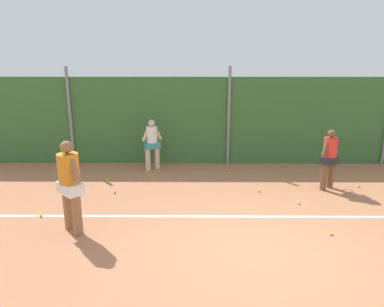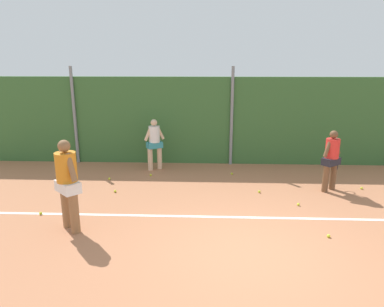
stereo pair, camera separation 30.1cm
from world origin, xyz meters
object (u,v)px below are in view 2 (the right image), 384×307
at_px(tennis_ball_6, 329,236).
at_px(tennis_ball_7, 109,179).
at_px(player_midcourt, 332,158).
at_px(tennis_ball_3, 298,204).
at_px(tennis_ball_1, 259,192).
at_px(tennis_ball_10, 232,174).
at_px(tennis_ball_9, 151,175).
at_px(player_backcourt_far, 154,142).
at_px(tennis_ball_0, 362,188).
at_px(tennis_ball_11, 41,213).
at_px(tennis_ball_5, 115,191).
at_px(player_foreground_near, 67,181).

height_order(tennis_ball_6, tennis_ball_7, same).
distance_m(player_midcourt, tennis_ball_3, 1.73).
bearing_deg(tennis_ball_1, tennis_ball_6, -66.73).
distance_m(tennis_ball_1, tennis_ball_10, 1.59).
relative_size(tennis_ball_7, tennis_ball_10, 1.00).
xyz_separation_m(tennis_ball_3, tennis_ball_9, (-3.86, 2.04, 0.00)).
xyz_separation_m(player_midcourt, tennis_ball_6, (-0.86, -2.60, -0.87)).
xyz_separation_m(player_backcourt_far, tennis_ball_1, (3.01, -1.92, -0.87)).
distance_m(tennis_ball_6, tennis_ball_9, 5.40).
bearing_deg(tennis_ball_9, player_midcourt, -11.23).
xyz_separation_m(player_midcourt, tennis_ball_0, (0.92, 0.12, -0.87)).
xyz_separation_m(player_midcourt, tennis_ball_9, (-4.91, 0.97, -0.87)).
xyz_separation_m(tennis_ball_3, tennis_ball_10, (-1.42, 2.27, 0.00)).
bearing_deg(tennis_ball_6, player_backcourt_far, 133.33).
relative_size(tennis_ball_1, tennis_ball_11, 1.00).
xyz_separation_m(tennis_ball_1, tennis_ball_7, (-4.19, 0.85, 0.00)).
distance_m(tennis_ball_7, tennis_ball_9, 1.21).
distance_m(tennis_ball_5, tennis_ball_7, 1.07).
bearing_deg(tennis_ball_3, tennis_ball_9, 152.09).
height_order(tennis_ball_10, tennis_ball_11, same).
relative_size(player_backcourt_far, tennis_ball_6, 24.28).
bearing_deg(tennis_ball_9, tennis_ball_3, -27.91).
height_order(tennis_ball_6, tennis_ball_11, same).
bearing_deg(player_midcourt, tennis_ball_3, -171.29).
height_order(player_backcourt_far, tennis_ball_0, player_backcourt_far).
height_order(tennis_ball_7, tennis_ball_11, same).
relative_size(tennis_ball_1, tennis_ball_10, 1.00).
bearing_deg(tennis_ball_10, tennis_ball_9, -174.59).
xyz_separation_m(player_foreground_near, tennis_ball_7, (-0.08, 3.06, -1.02)).
relative_size(player_backcourt_far, tennis_ball_7, 24.28).
height_order(player_midcourt, tennis_ball_11, player_midcourt).
height_order(player_foreground_near, tennis_ball_3, player_foreground_near).
relative_size(tennis_ball_6, tennis_ball_9, 1.00).
bearing_deg(tennis_ball_11, player_backcourt_far, 59.25).
bearing_deg(player_foreground_near, tennis_ball_10, -90.10).
xyz_separation_m(tennis_ball_3, tennis_ball_6, (0.20, -1.53, 0.00)).
height_order(tennis_ball_0, tennis_ball_10, same).
xyz_separation_m(tennis_ball_1, tennis_ball_9, (-3.05, 1.24, 0.00)).
height_order(tennis_ball_1, tennis_ball_9, same).
bearing_deg(tennis_ball_7, tennis_ball_9, 18.76).
height_order(tennis_ball_0, tennis_ball_11, same).
distance_m(tennis_ball_0, tennis_ball_10, 3.56).
relative_size(player_midcourt, tennis_ball_0, 24.52).
bearing_deg(tennis_ball_10, player_midcourt, -26.02).
bearing_deg(player_midcourt, tennis_ball_0, -29.65).
height_order(player_midcourt, player_backcourt_far, player_midcourt).
distance_m(player_midcourt, tennis_ball_0, 1.28).
bearing_deg(player_backcourt_far, tennis_ball_3, -64.51).
distance_m(player_midcourt, player_backcourt_far, 5.15).
distance_m(tennis_ball_0, tennis_ball_3, 2.30).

